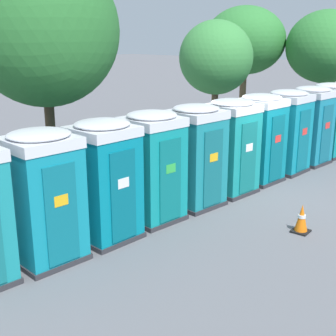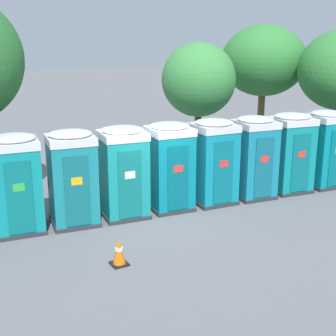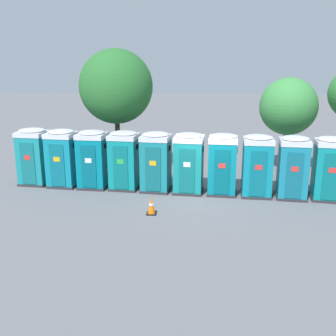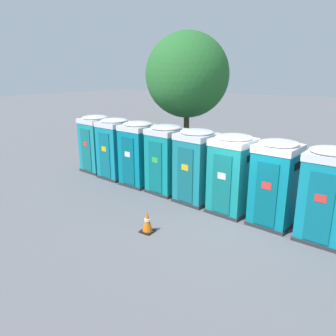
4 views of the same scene
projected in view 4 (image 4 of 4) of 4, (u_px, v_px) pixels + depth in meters
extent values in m
plane|color=slate|center=(244.00, 221.00, 9.94)|extent=(120.00, 120.00, 0.00)
cube|color=#2D2D33|center=(98.00, 169.00, 15.10)|extent=(1.37, 1.34, 0.10)
cube|color=teal|center=(97.00, 146.00, 14.79)|extent=(1.31, 1.28, 2.10)
cube|color=#136E74|center=(86.00, 150.00, 14.39)|extent=(0.65, 0.11, 1.85)
cube|color=red|center=(85.00, 144.00, 14.30)|extent=(0.28, 0.04, 0.20)
cube|color=black|center=(104.00, 132.00, 14.21)|extent=(0.07, 0.36, 0.20)
cube|color=silver|center=(95.00, 121.00, 14.47)|extent=(1.35, 1.31, 0.20)
ellipsoid|color=silver|center=(95.00, 117.00, 14.43)|extent=(1.28, 1.25, 0.18)
cube|color=#2D2D33|center=(117.00, 176.00, 14.15)|extent=(1.36, 1.33, 0.10)
cube|color=teal|center=(115.00, 151.00, 13.84)|extent=(1.30, 1.27, 2.10)
cube|color=#0D697B|center=(105.00, 155.00, 13.44)|extent=(0.65, 0.10, 1.85)
cube|color=yellow|center=(104.00, 149.00, 13.35)|extent=(0.28, 0.04, 0.20)
cube|color=black|center=(124.00, 136.00, 13.26)|extent=(0.07, 0.36, 0.20)
cube|color=silver|center=(114.00, 124.00, 13.52)|extent=(1.34, 1.31, 0.20)
ellipsoid|color=silver|center=(114.00, 120.00, 13.48)|extent=(1.27, 1.24, 0.18)
cube|color=#2D2D33|center=(139.00, 183.00, 13.27)|extent=(1.32, 1.30, 0.10)
cube|color=#077C93|center=(139.00, 156.00, 12.96)|extent=(1.26, 1.24, 2.10)
cube|color=#076172|center=(128.00, 161.00, 12.55)|extent=(0.64, 0.09, 1.85)
cube|color=white|center=(127.00, 154.00, 12.46)|extent=(0.28, 0.03, 0.20)
cube|color=black|center=(149.00, 140.00, 12.40)|extent=(0.06, 0.36, 0.20)
cube|color=silver|center=(138.00, 128.00, 12.64)|extent=(1.29, 1.28, 0.20)
ellipsoid|color=silver|center=(138.00, 124.00, 12.60)|extent=(1.23, 1.22, 0.18)
cube|color=#2D2D33|center=(166.00, 190.00, 12.43)|extent=(1.35, 1.34, 0.10)
cube|color=#0F8B8E|center=(166.00, 162.00, 12.12)|extent=(1.28, 1.28, 2.10)
cube|color=#0C6C6F|center=(155.00, 167.00, 11.72)|extent=(0.63, 0.11, 1.85)
cube|color=green|center=(155.00, 160.00, 11.63)|extent=(0.28, 0.04, 0.20)
cube|color=black|center=(178.00, 145.00, 11.54)|extent=(0.07, 0.36, 0.20)
cube|color=silver|center=(166.00, 131.00, 11.80)|extent=(1.32, 1.32, 0.20)
ellipsoid|color=silver|center=(166.00, 127.00, 11.76)|extent=(1.26, 1.25, 0.18)
cube|color=#2D2D33|center=(195.00, 199.00, 11.51)|extent=(1.37, 1.36, 0.10)
cube|color=teal|center=(196.00, 169.00, 11.20)|extent=(1.30, 1.29, 2.10)
cube|color=#12646D|center=(185.00, 175.00, 10.81)|extent=(0.63, 0.12, 1.85)
cube|color=yellow|center=(185.00, 167.00, 10.72)|extent=(0.28, 0.05, 0.20)
cube|color=black|center=(211.00, 151.00, 10.62)|extent=(0.07, 0.36, 0.20)
cube|color=silver|center=(197.00, 136.00, 10.88)|extent=(1.34, 1.33, 0.20)
ellipsoid|color=silver|center=(197.00, 132.00, 10.84)|extent=(1.28, 1.27, 0.18)
cube|color=#2D2D33|center=(230.00, 210.00, 10.63)|extent=(1.36, 1.34, 0.10)
cube|color=teal|center=(232.00, 178.00, 10.32)|extent=(1.29, 1.28, 2.10)
cube|color=#106D6D|center=(221.00, 185.00, 9.92)|extent=(0.63, 0.11, 1.85)
cube|color=white|center=(222.00, 176.00, 9.83)|extent=(0.28, 0.04, 0.20)
cube|color=black|center=(250.00, 158.00, 9.74)|extent=(0.07, 0.36, 0.20)
cube|color=silver|center=(234.00, 142.00, 10.00)|extent=(1.33, 1.32, 0.20)
ellipsoid|color=silver|center=(234.00, 137.00, 9.96)|extent=(1.27, 1.25, 0.18)
cube|color=#2D2D33|center=(272.00, 222.00, 9.78)|extent=(1.31, 1.32, 0.10)
cube|color=#0A7C8E|center=(275.00, 187.00, 9.47)|extent=(1.25, 1.26, 2.10)
cube|color=#08606F|center=(266.00, 195.00, 9.06)|extent=(0.62, 0.10, 1.85)
cube|color=red|center=(266.00, 186.00, 8.97)|extent=(0.28, 0.04, 0.20)
cube|color=black|center=(298.00, 166.00, 8.91)|extent=(0.06, 0.36, 0.20)
cube|color=silver|center=(279.00, 148.00, 9.15)|extent=(1.28, 1.30, 0.20)
ellipsoid|color=silver|center=(279.00, 143.00, 9.11)|extent=(1.22, 1.24, 0.18)
cube|color=#2D2D33|center=(320.00, 237.00, 8.88)|extent=(1.30, 1.29, 0.10)
cube|color=#0F869C|center=(326.00, 199.00, 8.57)|extent=(1.24, 1.23, 2.10)
cube|color=#0B687A|center=(319.00, 209.00, 8.16)|extent=(0.63, 0.08, 1.85)
cube|color=red|center=(321.00, 198.00, 8.07)|extent=(0.28, 0.03, 0.20)
cube|color=silver|center=(332.00, 156.00, 8.25)|extent=(1.28, 1.27, 0.20)
ellipsoid|color=silver|center=(333.00, 151.00, 8.21)|extent=(1.22, 1.20, 0.18)
cylinder|color=#4C3826|center=(186.00, 136.00, 14.48)|extent=(0.24, 0.24, 3.27)
ellipsoid|color=#286B2D|center=(187.00, 75.00, 13.75)|extent=(3.51, 3.51, 3.54)
cube|color=black|center=(148.00, 231.00, 9.26)|extent=(0.36, 0.36, 0.04)
cone|color=orange|center=(147.00, 221.00, 9.17)|extent=(0.28, 0.28, 0.60)
cylinder|color=white|center=(147.00, 220.00, 9.17)|extent=(0.17, 0.17, 0.07)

